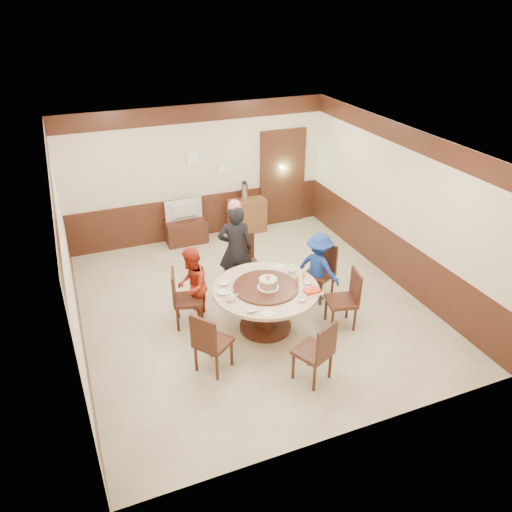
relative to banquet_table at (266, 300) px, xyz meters
name	(u,v)px	position (x,y,z in m)	size (l,w,h in m)	color
room	(251,249)	(0.04, 0.68, 0.55)	(6.00, 6.04, 2.84)	beige
banquet_table	(266,300)	(0.00, 0.00, 0.00)	(1.64, 1.64, 0.78)	#3E1D13
chair_0	(319,281)	(1.22, 0.50, -0.23)	(0.60, 0.59, 0.97)	#3E1D13
chair_1	(246,272)	(0.16, 1.28, -0.23)	(0.47, 0.48, 0.97)	#3E1D13
chair_2	(187,308)	(-1.11, 0.57, -0.23)	(0.54, 0.53, 0.97)	#3E1D13
chair_3	(213,352)	(-1.06, -0.61, -0.23)	(0.62, 0.62, 0.97)	#3E1D13
chair_4	(313,361)	(0.15, -1.32, -0.23)	(0.59, 0.59, 0.97)	#3E1D13
chair_5	(342,309)	(1.15, -0.37, -0.23)	(0.53, 0.53, 0.97)	#3E1D13
person_standing	(235,250)	(-0.05, 1.22, 0.29)	(0.60, 0.39, 1.65)	black
person_red	(192,286)	(-0.99, 0.64, 0.11)	(0.62, 0.49, 1.28)	#AE2D17
person_blue	(319,267)	(1.17, 0.47, 0.08)	(0.79, 0.46, 1.23)	#18389B
birthday_cake	(268,283)	(0.02, -0.05, 0.32)	(0.34, 0.34, 0.22)	white
teapot_left	(230,297)	(-0.62, -0.14, 0.28)	(0.17, 0.15, 0.13)	white
teapot_right	(292,269)	(0.56, 0.26, 0.28)	(0.17, 0.15, 0.13)	white
bowl_0	(224,283)	(-0.56, 0.33, 0.24)	(0.15, 0.15, 0.04)	white
bowl_1	(302,300)	(0.35, -0.53, 0.24)	(0.13, 0.13, 0.04)	white
bowl_2	(252,310)	(-0.43, -0.50, 0.24)	(0.15, 0.15, 0.04)	white
bowl_3	(308,283)	(0.64, -0.14, 0.24)	(0.14, 0.14, 0.04)	white
bowl_4	(223,293)	(-0.66, 0.08, 0.24)	(0.16, 0.16, 0.04)	white
saucer_near	(267,314)	(-0.25, -0.65, 0.22)	(0.18, 0.18, 0.01)	white
saucer_far	(279,267)	(0.45, 0.50, 0.22)	(0.18, 0.18, 0.01)	white
shrimp_platter	(312,292)	(0.58, -0.40, 0.24)	(0.30, 0.20, 0.06)	white
bottle_0	(297,278)	(0.51, -0.04, 0.30)	(0.06, 0.06, 0.16)	white
bottle_1	(304,274)	(0.66, 0.03, 0.30)	(0.06, 0.06, 0.16)	white
tv_stand	(186,232)	(-0.37, 3.42, -0.28)	(0.85, 0.45, 0.50)	#3E1D13
television	(185,211)	(-0.37, 3.42, 0.19)	(0.78, 0.10, 0.45)	gray
side_cabinet	(247,216)	(1.01, 3.45, -0.16)	(0.80, 0.40, 0.75)	brown
thermos	(244,192)	(0.96, 3.45, 0.41)	(0.15, 0.15, 0.38)	silver
notice_left	(193,158)	(-0.07, 3.62, 1.22)	(0.25, 0.00, 0.35)	white
notice_right	(224,168)	(0.58, 3.62, 0.92)	(0.30, 0.00, 0.22)	white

